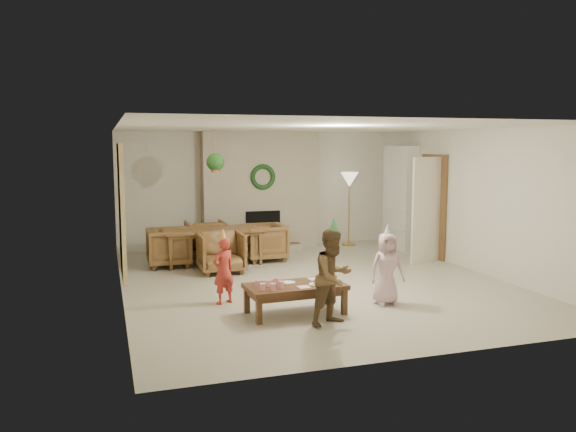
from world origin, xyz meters
name	(u,v)px	position (x,y,z in m)	size (l,w,h in m)	color
floor	(313,282)	(0.00, 0.00, 0.00)	(7.00, 7.00, 0.00)	#B7B29E
ceiling	(314,127)	(0.00, 0.00, 2.50)	(7.00, 7.00, 0.00)	white
wall_back	(258,190)	(0.00, 3.50, 1.25)	(7.00, 7.00, 0.00)	silver
wall_front	(431,240)	(0.00, -3.50, 1.25)	(7.00, 7.00, 0.00)	silver
wall_left	(119,213)	(-3.00, 0.00, 1.25)	(7.00, 7.00, 0.00)	silver
wall_right	(473,200)	(3.00, 0.00, 1.25)	(7.00, 7.00, 0.00)	silver
fireplace_mass	(260,190)	(0.00, 3.30, 1.25)	(2.50, 0.40, 2.50)	#542E16
fireplace_hearth	(265,248)	(0.00, 2.95, 0.06)	(1.60, 0.30, 0.12)	#5C2519
fireplace_firebox	(263,228)	(0.00, 3.12, 0.45)	(0.75, 0.12, 0.75)	black
fireplace_wreath	(263,177)	(0.00, 3.07, 1.55)	(0.54, 0.54, 0.10)	#173F1C
floor_lamp_base	(349,244)	(1.96, 3.00, 0.02)	(0.30, 0.30, 0.03)	gold
floor_lamp_post	(349,211)	(1.96, 3.00, 0.76)	(0.03, 0.03, 1.46)	gold
floor_lamp_shade	(349,180)	(1.96, 3.00, 1.46)	(0.39, 0.39, 0.32)	beige
bookshelf_carcass	(400,198)	(2.84, 2.30, 1.10)	(0.30, 1.00, 2.20)	white
bookshelf_shelf_a	(399,228)	(2.82, 2.30, 0.45)	(0.30, 0.92, 0.03)	white
bookshelf_shelf_b	(399,209)	(2.82, 2.30, 0.85)	(0.30, 0.92, 0.03)	white
bookshelf_shelf_c	(400,191)	(2.82, 2.30, 1.25)	(0.30, 0.92, 0.03)	white
bookshelf_shelf_d	(400,172)	(2.82, 2.30, 1.65)	(0.30, 0.92, 0.03)	white
books_row_lower	(402,222)	(2.80, 2.15, 0.59)	(0.20, 0.40, 0.24)	#943E1B
books_row_mid	(398,203)	(2.80, 2.35, 0.99)	(0.20, 0.44, 0.24)	#2A5F9C
books_row_upper	(401,185)	(2.80, 2.20, 1.38)	(0.20, 0.36, 0.22)	gold
door_frame	(433,206)	(2.96, 1.20, 1.02)	(0.05, 0.86, 2.04)	brown
door_leaf	(427,210)	(2.58, 0.82, 1.00)	(0.05, 0.80, 2.00)	beige
curtain_panel	(122,211)	(-2.96, 0.20, 1.25)	(0.06, 1.20, 2.00)	beige
dining_table	(213,247)	(-1.29, 1.95, 0.32)	(1.84, 1.02, 0.65)	brown
dining_chair_near	(221,252)	(-1.29, 1.14, 0.36)	(0.76, 0.78, 0.71)	brown
dining_chair_far	(206,238)	(-1.29, 2.76, 0.36)	(0.76, 0.78, 0.71)	brown
dining_chair_left	(169,247)	(-2.10, 1.95, 0.36)	(0.76, 0.78, 0.71)	brown
dining_chair_right	(265,242)	(-0.28, 1.95, 0.36)	(0.76, 0.78, 0.71)	brown
hanging_plant_cord	(215,149)	(-1.30, 1.50, 2.15)	(0.01, 0.01, 0.70)	tan
hanging_plant_pot	(216,169)	(-1.30, 1.50, 1.80)	(0.16, 0.16, 0.12)	#AE5A38
hanging_plant_foliage	(215,162)	(-1.30, 1.50, 1.92)	(0.32, 0.32, 0.32)	#1A4918
coffee_table_top	(295,287)	(-0.84, -1.60, 0.37)	(1.30, 0.65, 0.06)	#51311B
coffee_table_apron	(295,292)	(-0.84, -1.60, 0.30)	(1.20, 0.55, 0.08)	#51311B
coffee_leg_fl	(259,311)	(-1.42, -1.90, 0.17)	(0.07, 0.07, 0.34)	#51311B
coffee_leg_fr	(344,302)	(-0.24, -1.84, 0.17)	(0.07, 0.07, 0.34)	#51311B
coffee_leg_bl	(247,300)	(-1.44, -1.37, 0.17)	(0.07, 0.07, 0.34)	#51311B
coffee_leg_br	(328,292)	(-0.26, -1.31, 0.17)	(0.07, 0.07, 0.34)	#51311B
cup_a	(263,287)	(-1.33, -1.78, 0.44)	(0.07, 0.07, 0.09)	white
cup_b	(258,283)	(-1.34, -1.58, 0.44)	(0.07, 0.07, 0.09)	white
cup_c	(273,287)	(-1.21, -1.82, 0.44)	(0.07, 0.07, 0.09)	white
cup_d	(268,283)	(-1.22, -1.62, 0.44)	(0.07, 0.07, 0.09)	white
cup_e	(281,285)	(-1.07, -1.73, 0.44)	(0.07, 0.07, 0.09)	white
cup_f	(276,281)	(-1.08, -1.53, 0.44)	(0.07, 0.07, 0.09)	white
plate_a	(289,282)	(-0.90, -1.49, 0.40)	(0.18, 0.18, 0.01)	white
plate_b	(316,284)	(-0.59, -1.69, 0.40)	(0.18, 0.18, 0.01)	white
plate_c	(323,280)	(-0.40, -1.48, 0.40)	(0.18, 0.18, 0.01)	white
food_scoop	(316,281)	(-0.59, -1.69, 0.44)	(0.07, 0.07, 0.07)	tan
napkin_left	(304,287)	(-0.78, -1.78, 0.40)	(0.15, 0.15, 0.01)	#F5B4D0
napkin_right	(314,279)	(-0.50, -1.41, 0.40)	(0.15, 0.15, 0.01)	#F5B4D0
child_red	(223,271)	(-1.64, -0.82, 0.47)	(0.34, 0.23, 0.94)	#B33126
party_hat_red	(223,235)	(-1.64, -0.82, 0.98)	(0.13, 0.13, 0.18)	#D0CB45
child_plaid	(333,277)	(-0.53, -2.16, 0.60)	(0.59, 0.46, 1.21)	maroon
party_hat_plaid	(334,225)	(-0.53, -2.16, 1.25)	(0.14, 0.14, 0.20)	#44A057
child_pink	(387,268)	(0.54, -1.53, 0.51)	(0.50, 0.32, 1.01)	beige
party_hat_pink	(388,230)	(0.54, -1.53, 1.05)	(0.13, 0.13, 0.18)	#B3B5BA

